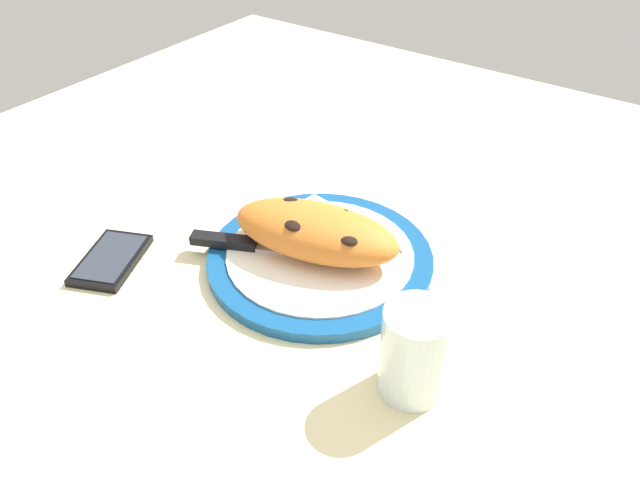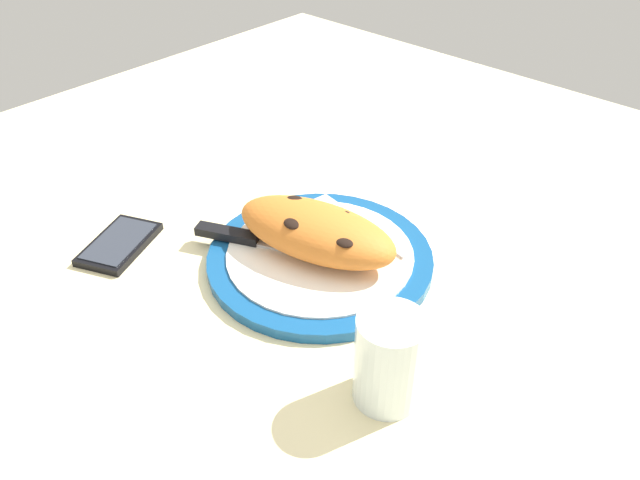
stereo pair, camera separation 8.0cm
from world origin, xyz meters
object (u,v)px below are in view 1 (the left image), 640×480
object	(u,v)px
knife	(246,244)
water_glass	(414,357)
calzone	(314,232)
smartphone	(111,259)
plate	(320,258)
fork	(345,218)

from	to	relation	value
knife	water_glass	xyz separation A→B (cm)	(-28.18, 6.78, 2.24)
calzone	smartphone	xyz separation A→B (cm)	(21.59, 15.54, -4.29)
calzone	knife	xyz separation A→B (cm)	(7.83, 4.41, -2.61)
plate	fork	world-z (taller)	fork
smartphone	water_glass	bearing A→B (deg)	-174.07
plate	water_glass	distance (cm)	23.00
plate	calzone	distance (cm)	4.09
plate	knife	world-z (taller)	knife
smartphone	water_glass	distance (cm)	42.35
plate	knife	bearing A→B (deg)	28.40
calzone	smartphone	distance (cm)	26.94
plate	calzone	bearing A→B (deg)	16.30
calzone	smartphone	size ratio (longest dim) A/B	1.81
calzone	fork	world-z (taller)	calzone
plate	water_glass	size ratio (longest dim) A/B	2.80
fork	knife	xyz separation A→B (cm)	(7.01, 12.79, 0.29)
calzone	knife	distance (cm)	9.35
knife	fork	bearing A→B (deg)	-118.73
plate	knife	xyz separation A→B (cm)	(8.54, 4.62, 1.41)
plate	water_glass	xyz separation A→B (cm)	(-19.64, 11.39, 3.65)
fork	smartphone	distance (cm)	31.71
plate	calzone	world-z (taller)	calzone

